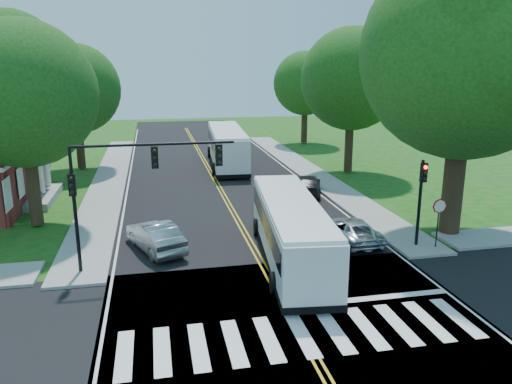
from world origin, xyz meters
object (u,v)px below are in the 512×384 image
object	(u,v)px
bus_follow	(227,146)
signal_nw	(129,177)
bus_lead	(291,229)
hatchback	(155,236)
dark_sedan	(307,185)
suv	(351,230)
signal_ne	(421,192)

from	to	relation	value
bus_follow	signal_nw	bearing A→B (deg)	75.22
bus_lead	bus_follow	size ratio (longest dim) A/B	0.88
hatchback	dark_sedan	size ratio (longest dim) A/B	0.96
bus_follow	suv	distance (m)	21.65
signal_ne	bus_follow	world-z (taller)	signal_ne
signal_nw	dark_sedan	distance (m)	16.76
dark_sedan	bus_lead	bearing A→B (deg)	86.60
signal_nw	bus_lead	size ratio (longest dim) A/B	0.62
bus_lead	suv	distance (m)	4.36
signal_ne	hatchback	world-z (taller)	signal_ne
signal_nw	bus_follow	xyz separation A→B (m)	(7.71, 22.91, -2.60)
signal_ne	dark_sedan	world-z (taller)	signal_ne
signal_ne	suv	xyz separation A→B (m)	(-2.94, 1.55, -2.32)
signal_nw	hatchback	size ratio (longest dim) A/B	1.58
signal_nw	bus_lead	distance (m)	7.80
signal_nw	hatchback	bearing A→B (deg)	67.11
bus_lead	hatchback	size ratio (longest dim) A/B	2.56
signal_nw	dark_sedan	bearing A→B (deg)	44.05
signal_nw	signal_ne	xyz separation A→B (m)	(14.06, 0.01, -1.41)
signal_ne	hatchback	size ratio (longest dim) A/B	0.97
signal_nw	bus_lead	xyz separation A→B (m)	(7.27, -0.27, -2.81)
dark_sedan	hatchback	bearing A→B (deg)	57.68
bus_lead	suv	bearing A→B (deg)	-148.35
hatchback	suv	bearing A→B (deg)	154.75
signal_ne	dark_sedan	size ratio (longest dim) A/B	0.93
hatchback	signal_nw	bearing A→B (deg)	46.23
signal_nw	suv	bearing A→B (deg)	7.99
signal_nw	suv	world-z (taller)	signal_nw
signal_ne	hatchback	bearing A→B (deg)	169.92
hatchback	dark_sedan	xyz separation A→B (m)	(10.77, 9.04, -0.06)
signal_nw	hatchback	distance (m)	4.42
bus_follow	hatchback	world-z (taller)	bus_follow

